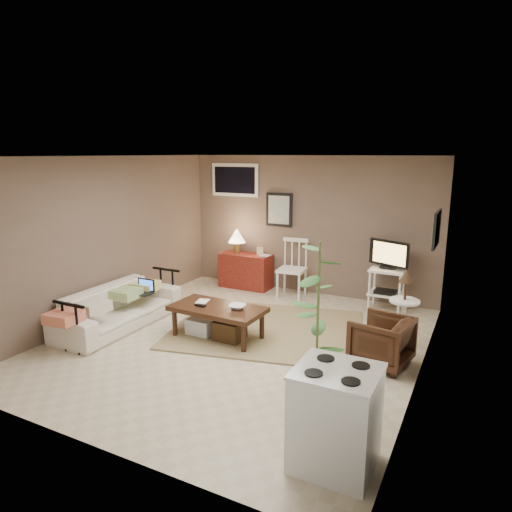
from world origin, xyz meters
The scene contains 20 objects.
floor centered at (0.00, 0.00, 0.00)m, with size 5.00×5.00×0.00m, color #C1B293.
art_back centered at (-0.55, 2.48, 1.45)m, with size 0.50×0.03×0.60m, color black.
art_right centered at (2.23, 1.05, 1.52)m, with size 0.03×0.60×0.45m, color black.
window centered at (-1.45, 2.48, 1.95)m, with size 0.96×0.03×0.60m, color white.
rug centered at (0.15, 0.53, 0.01)m, with size 2.58×2.06×0.02m, color #9A885A.
coffee_table centered at (-0.31, -0.04, 0.26)m, with size 1.27×0.69×0.47m.
sofa centered at (-1.80, -0.30, 0.38)m, with size 1.95×0.57×0.76m, color beige.
sofa_pillows centered at (-1.75, -0.52, 0.47)m, with size 0.37×1.85×0.13m, color beige, non-canonical shape.
sofa_end_rails centered at (-1.69, -0.30, 0.33)m, with size 0.52×1.95×0.66m, color black, non-canonical shape.
laptop centered at (-1.61, 0.04, 0.49)m, with size 0.30×0.22×0.20m.
red_console centered at (-1.12, 2.24, 0.38)m, with size 0.95×0.42×1.10m.
spindle_chair centered at (-0.14, 2.14, 0.47)m, with size 0.49×0.49×1.00m.
tv_stand centered at (1.46, 2.15, 0.59)m, with size 0.64×0.43×1.12m.
side_table centered at (1.94, 0.86, 0.63)m, with size 0.38×0.38×1.02m.
armchair centered at (1.81, 0.18, 0.32)m, with size 0.62×0.58×0.64m, color black.
potted_plant centered at (1.41, -0.97, 0.89)m, with size 0.42×0.42×1.67m.
stove centered at (1.86, -1.79, 0.41)m, with size 0.64×0.59×0.84m.
bowl centered at (-0.03, 0.01, 0.55)m, with size 0.22×0.05×0.22m, color #33160E.
book_table centered at (-0.66, 0.01, 0.55)m, with size 0.16×0.02×0.21m, color #33160E.
book_console centered at (-0.78, 2.24, 0.74)m, with size 0.16×0.02×0.21m, color #33160E.
Camera 1 is at (2.76, -4.93, 2.44)m, focal length 32.00 mm.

